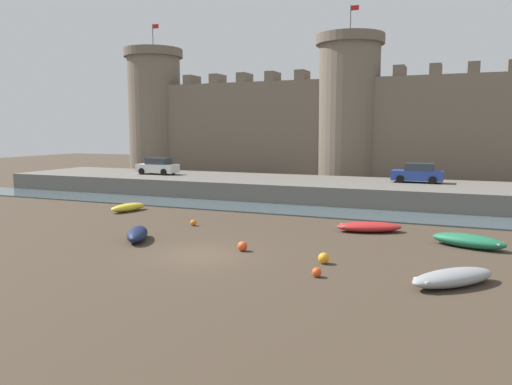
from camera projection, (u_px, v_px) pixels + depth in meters
name	position (u px, v px, depth m)	size (l,w,h in m)	color
ground_plane	(199.00, 255.00, 23.78)	(160.00, 160.00, 0.00)	#423528
water_channel	(292.00, 210.00, 36.79)	(80.00, 4.50, 0.10)	#47565B
quay_road	(319.00, 189.00, 43.35)	(60.65, 10.00, 1.57)	#666059
castle	(348.00, 120.00, 53.11)	(55.82, 7.17, 18.77)	#706354
rowboat_midflat_centre	(137.00, 234.00, 26.81)	(2.35, 3.13, 0.73)	#141E3D
rowboat_near_channel_right	(369.00, 227.00, 29.16)	(4.04, 2.69, 0.58)	red
rowboat_near_channel_left	(453.00, 277.00, 19.04)	(3.58, 3.69, 0.65)	gray
rowboat_midflat_right	(468.00, 240.00, 25.26)	(3.86, 2.37, 0.69)	#1E6B47
rowboat_foreground_centre	(128.00, 207.00, 36.49)	(1.61, 3.17, 0.59)	yellow
mooring_buoy_off_centre	(193.00, 223.00, 31.02)	(0.38, 0.38, 0.38)	orange
mooring_buoy_near_shore	(242.00, 246.00, 24.52)	(0.49, 0.49, 0.49)	#E04C1E
mooring_buoy_mid_mud	(317.00, 272.00, 20.20)	(0.39, 0.39, 0.39)	#E04C1E
mooring_buoy_near_channel	(324.00, 258.00, 22.21)	(0.50, 0.50, 0.50)	orange
car_quay_centre_east	(418.00, 173.00, 41.47)	(4.10, 1.88, 1.62)	#263F99
car_quay_east	(158.00, 166.00, 49.22)	(4.10, 1.88, 1.62)	silver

